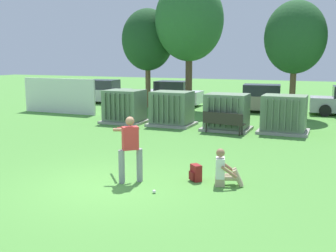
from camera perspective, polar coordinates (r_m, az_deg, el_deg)
The scene contains 17 objects.
ground_plane at distance 10.59m, azimuth -8.13°, elevation -8.28°, with size 96.00×96.00×0.00m, color #51933D.
fence_panel at distance 24.28m, azimuth -15.02°, elevation 4.10°, with size 4.80×0.12×2.00m, color white.
transformer_west at distance 20.19m, azimuth -6.13°, elevation 2.69°, with size 2.10×1.70×1.62m.
transformer_mid_west at distance 19.28m, azimuth 0.53°, elevation 2.41°, with size 2.10×1.70×1.62m.
transformer_mid_east at distance 18.25m, azimuth 8.25°, elevation 1.89°, with size 2.10×1.70×1.62m.
transformer_east at distance 18.10m, azimuth 15.94°, elevation 1.55°, with size 2.10×1.70×1.62m.
park_bench at distance 17.33m, azimuth 7.75°, elevation 0.63°, with size 1.84×0.66×0.92m.
batter at distance 10.61m, azimuth -5.38°, elevation -2.73°, with size 1.27×1.36×1.74m.
sports_ball at distance 9.92m, azimuth -1.96°, elevation -9.17°, with size 0.09×0.09×0.09m, color white.
seated_spectator at distance 10.51m, azimuth 7.86°, elevation -6.27°, with size 0.78×0.64×0.96m.
backpack at distance 10.84m, azimuth 3.89°, elevation -6.59°, with size 0.38×0.38×0.44m.
tree_left at distance 26.14m, azimuth -2.87°, elevation 11.94°, with size 3.24×3.24×6.20m.
tree_center_left at distance 24.89m, azimuth 3.00°, elevation 14.56°, with size 4.07×4.07×7.78m.
tree_center_right at distance 22.89m, azimuth 17.40°, elevation 11.73°, with size 3.22×3.22×6.14m.
parked_car_leftmost at distance 29.12m, azimuth -9.36°, elevation 4.71°, with size 4.35×2.25×1.62m.
parked_car_left_of_center at distance 27.27m, azimuth 0.39°, elevation 4.51°, with size 4.23×1.98×1.62m.
parked_car_right_of_center at distance 24.63m, azimuth 12.70°, elevation 3.70°, with size 4.39×2.33×1.62m.
Camera 1 is at (5.21, -8.62, 3.27)m, focal length 43.49 mm.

